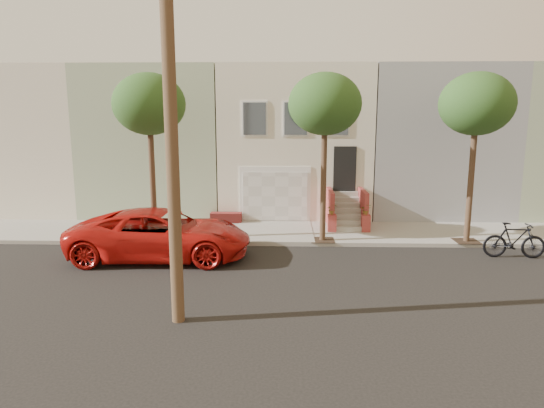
{
  "coord_description": "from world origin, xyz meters",
  "views": [
    {
      "loc": [
        -0.44,
        -13.82,
        4.85
      ],
      "look_at": [
        -0.92,
        3.0,
        1.72
      ],
      "focal_mm": 31.22,
      "sensor_mm": 36.0,
      "label": 1
    }
  ],
  "objects": [
    {
      "name": "pickup_truck",
      "position": [
        -4.72,
        1.88,
        0.85
      ],
      "size": [
        6.2,
        2.97,
        1.71
      ],
      "primitive_type": "imported",
      "rotation": [
        0.0,
        0.0,
        1.59
      ],
      "color": "red",
      "rests_on": "ground"
    },
    {
      "name": "tree_mid",
      "position": [
        1.0,
        3.9,
        5.26
      ],
      "size": [
        2.7,
        2.57,
        6.3
      ],
      "color": "#2D2116",
      "rests_on": "sidewalk"
    },
    {
      "name": "sidewalk",
      "position": [
        0.0,
        5.35,
        0.07
      ],
      "size": [
        40.0,
        3.7,
        0.15
      ],
      "primitive_type": "cube",
      "color": "gray",
      "rests_on": "ground"
    },
    {
      "name": "house_row",
      "position": [
        0.0,
        11.19,
        3.64
      ],
      "size": [
        33.1,
        11.7,
        7.0
      ],
      "color": "silver",
      "rests_on": "sidewalk"
    },
    {
      "name": "tree_right",
      "position": [
        6.5,
        3.9,
        5.26
      ],
      "size": [
        2.7,
        2.57,
        6.3
      ],
      "color": "#2D2116",
      "rests_on": "sidewalk"
    },
    {
      "name": "ground",
      "position": [
        0.0,
        0.0,
        0.0
      ],
      "size": [
        90.0,
        90.0,
        0.0
      ],
      "primitive_type": "plane",
      "color": "black",
      "rests_on": "ground"
    },
    {
      "name": "tree_left",
      "position": [
        -5.5,
        3.9,
        5.26
      ],
      "size": [
        2.7,
        2.57,
        6.3
      ],
      "color": "#2D2116",
      "rests_on": "sidewalk"
    },
    {
      "name": "motorcycle",
      "position": [
        7.51,
        2.25,
        0.63
      ],
      "size": [
        2.12,
        0.74,
        1.25
      ],
      "primitive_type": "imported",
      "rotation": [
        0.0,
        0.0,
        1.5
      ],
      "color": "black",
      "rests_on": "ground"
    }
  ]
}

